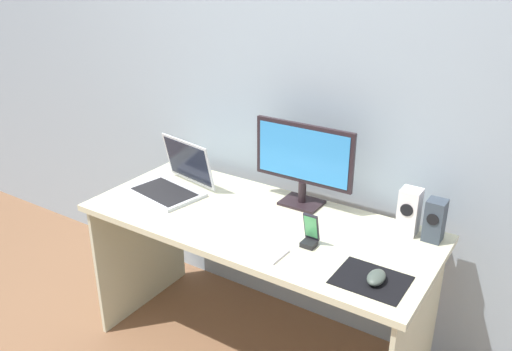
% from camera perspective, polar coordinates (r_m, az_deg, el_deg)
% --- Properties ---
extents(ground_plane, '(8.00, 8.00, 0.00)m').
position_cam_1_polar(ground_plane, '(2.67, 0.14, -18.38)').
color(ground_plane, brown).
extents(wall_back, '(6.00, 0.04, 2.50)m').
position_cam_1_polar(wall_back, '(2.42, 5.74, 10.66)').
color(wall_back, '#95A7B6').
rests_on(wall_back, ground_plane).
extents(desk, '(1.51, 0.66, 0.71)m').
position_cam_1_polar(desk, '(2.33, 0.15, -7.81)').
color(desk, beige).
rests_on(desk, ground_plane).
extents(monitor, '(0.47, 0.14, 0.38)m').
position_cam_1_polar(monitor, '(2.31, 5.12, 1.65)').
color(monitor, black).
rests_on(monitor, desk).
extents(speaker_right, '(0.07, 0.08, 0.17)m').
position_cam_1_polar(speaker_right, '(2.18, 18.75, -4.60)').
color(speaker_right, '#353F4C').
rests_on(speaker_right, desk).
extents(speaker_near_monitor, '(0.08, 0.08, 0.19)m').
position_cam_1_polar(speaker_near_monitor, '(2.20, 16.22, -3.74)').
color(speaker_near_monitor, white).
rests_on(speaker_near_monitor, desk).
extents(laptop, '(0.37, 0.34, 0.24)m').
position_cam_1_polar(laptop, '(2.52, -8.90, -0.69)').
color(laptop, silver).
rests_on(laptop, desk).
extents(keyboard_external, '(0.43, 0.13, 0.01)m').
position_cam_1_polar(keyboard_external, '(2.09, -2.23, -7.06)').
color(keyboard_external, white).
rests_on(keyboard_external, desk).
extents(mousepad, '(0.25, 0.20, 0.00)m').
position_cam_1_polar(mousepad, '(1.92, 12.32, -10.96)').
color(mousepad, black).
rests_on(mousepad, desk).
extents(mouse, '(0.06, 0.10, 0.04)m').
position_cam_1_polar(mouse, '(1.90, 12.87, -10.68)').
color(mouse, '#424E46').
rests_on(mouse, mousepad).
extents(phone_in_dock, '(0.06, 0.06, 0.14)m').
position_cam_1_polar(phone_in_dock, '(2.06, 5.88, -6.36)').
color(phone_in_dock, black).
rests_on(phone_in_dock, desk).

